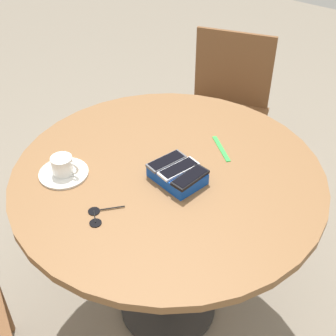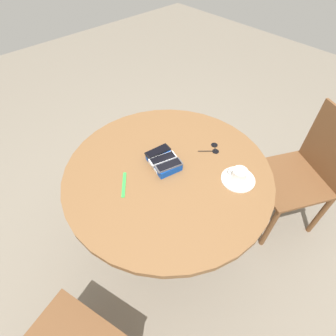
{
  "view_description": "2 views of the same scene",
  "coord_description": "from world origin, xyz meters",
  "px_view_note": "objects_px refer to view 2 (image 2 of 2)",
  "views": [
    {
      "loc": [
        -0.73,
        1.01,
        1.81
      ],
      "look_at": [
        0.0,
        0.0,
        0.8
      ],
      "focal_mm": 50.0,
      "sensor_mm": 36.0,
      "label": 1
    },
    {
      "loc": [
        0.67,
        -0.62,
        1.8
      ],
      "look_at": [
        0.0,
        0.0,
        0.8
      ],
      "focal_mm": 28.0,
      "sensor_mm": 36.0,
      "label": 2
    }
  ],
  "objects_px": {
    "phone_white": "(163,158)",
    "saucer": "(238,179)",
    "lanyard_strap": "(124,185)",
    "phone_gray": "(169,165)",
    "sunglasses": "(214,148)",
    "chair_far_side": "(302,174)",
    "phone_box": "(164,162)",
    "coffee_cup": "(239,174)",
    "phone_black": "(158,151)",
    "round_table": "(168,184)"
  },
  "relations": [
    {
      "from": "round_table",
      "to": "sunglasses",
      "type": "distance_m",
      "value": 0.33
    },
    {
      "from": "phone_gray",
      "to": "sunglasses",
      "type": "xyz_separation_m",
      "value": [
        0.05,
        0.3,
        -0.04
      ]
    },
    {
      "from": "phone_box",
      "to": "phone_black",
      "type": "bearing_deg",
      "value": 168.58
    },
    {
      "from": "phone_box",
      "to": "phone_white",
      "type": "bearing_deg",
      "value": -115.17
    },
    {
      "from": "phone_black",
      "to": "phone_white",
      "type": "bearing_deg",
      "value": -15.46
    },
    {
      "from": "lanyard_strap",
      "to": "phone_box",
      "type": "bearing_deg",
      "value": 82.58
    },
    {
      "from": "coffee_cup",
      "to": "chair_far_side",
      "type": "xyz_separation_m",
      "value": [
        0.15,
        0.61,
        -0.35
      ]
    },
    {
      "from": "lanyard_strap",
      "to": "chair_far_side",
      "type": "distance_m",
      "value": 1.21
    },
    {
      "from": "phone_box",
      "to": "phone_black",
      "type": "xyz_separation_m",
      "value": [
        -0.06,
        0.01,
        0.03
      ]
    },
    {
      "from": "phone_white",
      "to": "coffee_cup",
      "type": "distance_m",
      "value": 0.39
    },
    {
      "from": "phone_gray",
      "to": "saucer",
      "type": "xyz_separation_m",
      "value": [
        0.28,
        0.21,
        -0.04
      ]
    },
    {
      "from": "lanyard_strap",
      "to": "saucer",
      "type": "bearing_deg",
      "value": 50.39
    },
    {
      "from": "phone_black",
      "to": "round_table",
      "type": "bearing_deg",
      "value": -13.12
    },
    {
      "from": "coffee_cup",
      "to": "sunglasses",
      "type": "relative_size",
      "value": 0.79
    },
    {
      "from": "phone_black",
      "to": "coffee_cup",
      "type": "distance_m",
      "value": 0.44
    },
    {
      "from": "chair_far_side",
      "to": "phone_gray",
      "type": "bearing_deg",
      "value": -117.09
    },
    {
      "from": "chair_far_side",
      "to": "phone_box",
      "type": "bearing_deg",
      "value": -120.4
    },
    {
      "from": "phone_black",
      "to": "coffee_cup",
      "type": "relative_size",
      "value": 1.4
    },
    {
      "from": "phone_gray",
      "to": "round_table",
      "type": "bearing_deg",
      "value": -167.78
    },
    {
      "from": "phone_gray",
      "to": "sunglasses",
      "type": "distance_m",
      "value": 0.31
    },
    {
      "from": "round_table",
      "to": "phone_gray",
      "type": "height_order",
      "value": "phone_gray"
    },
    {
      "from": "phone_black",
      "to": "saucer",
      "type": "xyz_separation_m",
      "value": [
        0.39,
        0.19,
        -0.04
      ]
    },
    {
      "from": "phone_box",
      "to": "coffee_cup",
      "type": "xyz_separation_m",
      "value": [
        0.33,
        0.2,
        0.02
      ]
    },
    {
      "from": "round_table",
      "to": "lanyard_strap",
      "type": "bearing_deg",
      "value": -109.4
    },
    {
      "from": "phone_box",
      "to": "sunglasses",
      "type": "distance_m",
      "value": 0.31
    },
    {
      "from": "round_table",
      "to": "chair_far_side",
      "type": "distance_m",
      "value": 0.95
    },
    {
      "from": "round_table",
      "to": "lanyard_strap",
      "type": "relative_size",
      "value": 6.86
    },
    {
      "from": "phone_black",
      "to": "lanyard_strap",
      "type": "relative_size",
      "value": 0.89
    },
    {
      "from": "phone_gray",
      "to": "saucer",
      "type": "bearing_deg",
      "value": 37.58
    },
    {
      "from": "round_table",
      "to": "saucer",
      "type": "distance_m",
      "value": 0.38
    },
    {
      "from": "coffee_cup",
      "to": "chair_far_side",
      "type": "distance_m",
      "value": 0.72
    },
    {
      "from": "round_table",
      "to": "lanyard_strap",
      "type": "distance_m",
      "value": 0.26
    },
    {
      "from": "saucer",
      "to": "phone_gray",
      "type": "bearing_deg",
      "value": -142.42
    },
    {
      "from": "phone_box",
      "to": "lanyard_strap",
      "type": "xyz_separation_m",
      "value": [
        -0.03,
        -0.24,
        -0.02
      ]
    },
    {
      "from": "coffee_cup",
      "to": "lanyard_strap",
      "type": "bearing_deg",
      "value": -129.47
    },
    {
      "from": "phone_white",
      "to": "saucer",
      "type": "height_order",
      "value": "phone_white"
    },
    {
      "from": "saucer",
      "to": "coffee_cup",
      "type": "bearing_deg",
      "value": -167.93
    },
    {
      "from": "phone_box",
      "to": "coffee_cup",
      "type": "height_order",
      "value": "coffee_cup"
    },
    {
      "from": "round_table",
      "to": "phone_white",
      "type": "height_order",
      "value": "phone_white"
    },
    {
      "from": "round_table",
      "to": "chair_far_side",
      "type": "relative_size",
      "value": 1.2
    },
    {
      "from": "phone_gray",
      "to": "coffee_cup",
      "type": "height_order",
      "value": "coffee_cup"
    },
    {
      "from": "phone_black",
      "to": "phone_box",
      "type": "bearing_deg",
      "value": -11.42
    },
    {
      "from": "round_table",
      "to": "saucer",
      "type": "relative_size",
      "value": 6.4
    },
    {
      "from": "saucer",
      "to": "phone_box",
      "type": "bearing_deg",
      "value": -148.71
    },
    {
      "from": "phone_gray",
      "to": "lanyard_strap",
      "type": "distance_m",
      "value": 0.25
    },
    {
      "from": "lanyard_strap",
      "to": "sunglasses",
      "type": "distance_m",
      "value": 0.54
    },
    {
      "from": "chair_far_side",
      "to": "coffee_cup",
      "type": "bearing_deg",
      "value": -103.4
    },
    {
      "from": "phone_white",
      "to": "saucer",
      "type": "bearing_deg",
      "value": 31.64
    },
    {
      "from": "saucer",
      "to": "coffee_cup",
      "type": "height_order",
      "value": "coffee_cup"
    },
    {
      "from": "lanyard_strap",
      "to": "phone_white",
      "type": "bearing_deg",
      "value": 82.9
    }
  ]
}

